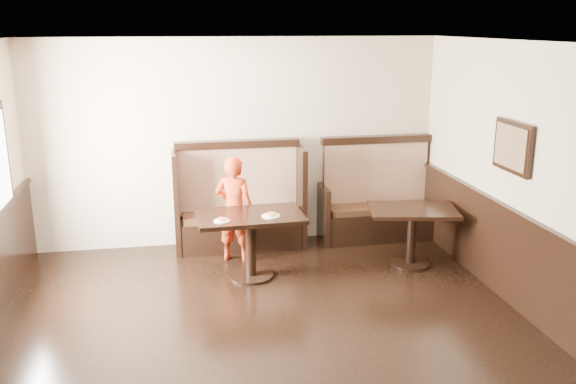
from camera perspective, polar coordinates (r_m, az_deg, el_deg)
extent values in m
plane|color=black|center=(5.54, -0.67, -16.84)|extent=(7.00, 7.00, 0.00)
plane|color=tan|center=(8.30, -4.82, 4.59)|extent=(5.50, 0.00, 5.50)
plane|color=white|center=(4.68, -0.78, 13.50)|extent=(7.00, 7.00, 0.00)
cube|color=black|center=(6.30, 24.85, -9.06)|extent=(0.05, 6.90, 1.00)
cube|color=black|center=(6.90, 20.28, 3.98)|extent=(0.04, 0.70, 0.55)
cube|color=olive|center=(6.89, 20.10, 3.98)|extent=(0.01, 0.60, 0.45)
cube|color=black|center=(8.34, -4.44, -3.83)|extent=(1.60, 0.50, 0.42)
cube|color=#3A2112|center=(8.26, -4.48, -2.19)|extent=(1.54, 0.46, 0.09)
cube|color=#55111F|center=(8.34, -4.69, 1.12)|extent=(1.60, 0.12, 0.92)
cube|color=black|center=(8.23, -4.77, 4.50)|extent=(1.68, 0.16, 0.10)
cube|color=black|center=(8.26, -10.39, -0.82)|extent=(0.07, 0.72, 1.36)
cube|color=black|center=(8.42, 1.11, -0.25)|extent=(0.07, 0.72, 1.36)
cube|color=black|center=(8.74, 8.38, -3.03)|extent=(1.50, 0.50, 0.42)
cube|color=#3A2112|center=(8.67, 8.45, -1.46)|extent=(1.44, 0.46, 0.09)
cube|color=#55111F|center=(8.74, 8.12, 1.69)|extent=(1.50, 0.12, 0.92)
cube|color=black|center=(8.64, 8.25, 4.91)|extent=(1.58, 0.16, 0.10)
cube|color=black|center=(8.56, 3.20, -1.95)|extent=(0.07, 0.72, 0.80)
cube|color=black|center=(9.05, 12.97, -1.36)|extent=(0.07, 0.72, 0.80)
cube|color=black|center=(7.20, -3.57, -2.29)|extent=(1.27, 0.82, 0.05)
cylinder|color=black|center=(7.33, -3.52, -5.22)|extent=(0.12, 0.12, 0.73)
cylinder|color=black|center=(7.46, -3.48, -7.79)|extent=(0.54, 0.54, 0.03)
cube|color=black|center=(7.74, 11.61, -1.69)|extent=(1.18, 0.89, 0.05)
cylinder|color=black|center=(7.85, 11.46, -4.27)|extent=(0.12, 0.12, 0.68)
cylinder|color=black|center=(7.97, 11.33, -6.54)|extent=(0.51, 0.51, 0.03)
imported|color=#AC2E12|center=(7.77, -5.05, -1.60)|extent=(0.59, 0.50, 1.38)
cylinder|color=white|center=(6.97, -6.21, -2.68)|extent=(0.19, 0.19, 0.01)
cylinder|color=tan|center=(6.97, -6.22, -2.58)|extent=(0.11, 0.11, 0.02)
cylinder|color=#EABA54|center=(6.96, -6.22, -2.49)|extent=(0.10, 0.10, 0.01)
cylinder|color=white|center=(7.11, -1.62, -2.23)|extent=(0.22, 0.22, 0.01)
cylinder|color=tan|center=(7.10, -1.62, -2.12)|extent=(0.13, 0.13, 0.02)
cylinder|color=#EABA54|center=(7.10, -1.62, -2.01)|extent=(0.11, 0.11, 0.01)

